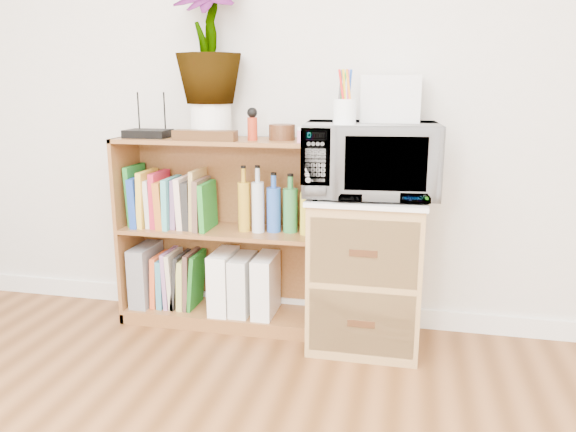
% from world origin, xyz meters
% --- Properties ---
extents(skirting_board, '(4.00, 0.02, 0.10)m').
position_xyz_m(skirting_board, '(0.00, 2.24, 0.05)').
color(skirting_board, white).
rests_on(skirting_board, ground).
extents(bookshelf, '(1.00, 0.30, 0.95)m').
position_xyz_m(bookshelf, '(-0.35, 2.10, 0.47)').
color(bookshelf, brown).
rests_on(bookshelf, ground).
extents(wicker_unit, '(0.50, 0.45, 0.70)m').
position_xyz_m(wicker_unit, '(0.40, 2.02, 0.35)').
color(wicker_unit, '#9E7542').
rests_on(wicker_unit, ground).
extents(microwave, '(0.61, 0.44, 0.32)m').
position_xyz_m(microwave, '(0.40, 2.02, 0.88)').
color(microwave, white).
rests_on(microwave, wicker_unit).
extents(pen_cup, '(0.10, 0.10, 0.11)m').
position_xyz_m(pen_cup, '(0.29, 1.90, 1.10)').
color(pen_cup, white).
rests_on(pen_cup, microwave).
extents(small_appliance, '(0.26, 0.21, 0.20)m').
position_xyz_m(small_appliance, '(0.48, 2.11, 1.14)').
color(small_appliance, silver).
rests_on(small_appliance, microwave).
extents(router, '(0.21, 0.15, 0.04)m').
position_xyz_m(router, '(-0.70, 2.08, 0.97)').
color(router, black).
rests_on(router, bookshelf).
extents(white_bowl, '(0.13, 0.13, 0.03)m').
position_xyz_m(white_bowl, '(-0.49, 2.07, 0.97)').
color(white_bowl, white).
rests_on(white_bowl, bookshelf).
extents(plant_pot, '(0.20, 0.20, 0.17)m').
position_xyz_m(plant_pot, '(-0.38, 2.12, 1.03)').
color(plant_pot, white).
rests_on(plant_pot, bookshelf).
extents(potted_plant, '(0.32, 0.32, 0.58)m').
position_xyz_m(potted_plant, '(-0.38, 2.12, 1.41)').
color(potted_plant, '#306829').
rests_on(potted_plant, plant_pot).
extents(trinket_box, '(0.30, 0.08, 0.05)m').
position_xyz_m(trinket_box, '(-0.37, 2.00, 0.97)').
color(trinket_box, '#37210F').
rests_on(trinket_box, bookshelf).
extents(kokeshi_doll, '(0.05, 0.05, 0.11)m').
position_xyz_m(kokeshi_doll, '(-0.16, 2.06, 1.00)').
color(kokeshi_doll, '#A62B14').
rests_on(kokeshi_doll, bookshelf).
extents(wooden_bowl, '(0.12, 0.12, 0.07)m').
position_xyz_m(wooden_bowl, '(-0.02, 2.11, 0.99)').
color(wooden_bowl, '#381E0F').
rests_on(wooden_bowl, bookshelf).
extents(paint_jars, '(0.11, 0.04, 0.05)m').
position_xyz_m(paint_jars, '(0.12, 2.01, 0.98)').
color(paint_jars, pink).
rests_on(paint_jars, bookshelf).
extents(file_box, '(0.09, 0.25, 0.31)m').
position_xyz_m(file_box, '(-0.76, 2.10, 0.23)').
color(file_box, slate).
rests_on(file_box, bookshelf).
extents(magazine_holder_left, '(0.10, 0.25, 0.31)m').
position_xyz_m(magazine_holder_left, '(-0.33, 2.09, 0.23)').
color(magazine_holder_left, white).
rests_on(magazine_holder_left, bookshelf).
extents(magazine_holder_mid, '(0.09, 0.24, 0.29)m').
position_xyz_m(magazine_holder_mid, '(-0.23, 2.09, 0.22)').
color(magazine_holder_mid, silver).
rests_on(magazine_holder_mid, bookshelf).
extents(magazine_holder_right, '(0.10, 0.24, 0.30)m').
position_xyz_m(magazine_holder_right, '(-0.11, 2.09, 0.22)').
color(magazine_holder_right, white).
rests_on(magazine_holder_right, bookshelf).
extents(cookbooks, '(0.43, 0.20, 0.30)m').
position_xyz_m(cookbooks, '(-0.60, 2.10, 0.63)').
color(cookbooks, '#1F7727').
rests_on(cookbooks, bookshelf).
extents(liquor_bottles, '(0.44, 0.07, 0.32)m').
position_xyz_m(liquor_bottles, '(-0.02, 2.10, 0.65)').
color(liquor_bottles, '#B88A22').
rests_on(liquor_bottles, bookshelf).
extents(lower_books, '(0.25, 0.19, 0.30)m').
position_xyz_m(lower_books, '(-0.58, 2.10, 0.21)').
color(lower_books, '#DD5527').
rests_on(lower_books, bookshelf).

